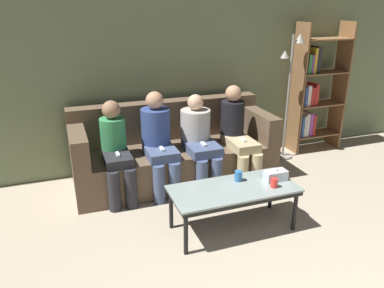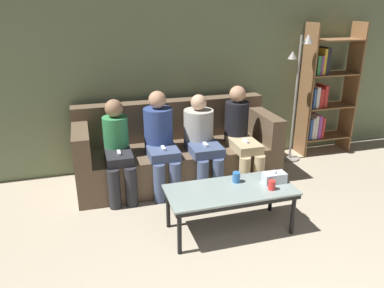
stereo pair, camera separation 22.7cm
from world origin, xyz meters
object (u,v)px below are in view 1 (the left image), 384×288
at_px(seated_person_left_end, 116,149).
at_px(seated_person_mid_right, 199,137).
at_px(bookshelf, 313,92).
at_px(standing_lamp, 290,84).
at_px(couch, 174,153).
at_px(seated_person_mid_left, 158,139).
at_px(seated_person_right_end, 237,132).
at_px(cup_near_left, 274,183).
at_px(tissue_box, 275,175).
at_px(coffee_table, 233,192).
at_px(cup_near_right, 238,176).

xyz_separation_m(seated_person_left_end, seated_person_mid_right, (0.98, 0.01, 0.01)).
height_order(bookshelf, standing_lamp, bookshelf).
xyz_separation_m(couch, seated_person_mid_left, (-0.24, -0.21, 0.28)).
bearing_deg(standing_lamp, seated_person_right_end, -157.97).
bearing_deg(seated_person_mid_right, cup_near_left, -74.64).
distance_m(seated_person_mid_left, seated_person_mid_right, 0.49).
bearing_deg(tissue_box, standing_lamp, 53.41).
bearing_deg(coffee_table, seated_person_right_end, 62.35).
distance_m(tissue_box, seated_person_mid_right, 1.12).
bearing_deg(coffee_table, tissue_box, 1.05).
height_order(standing_lamp, seated_person_right_end, standing_lamp).
height_order(seated_person_mid_right, seated_person_right_end, seated_person_right_end).
bearing_deg(seated_person_right_end, cup_near_left, -98.48).
bearing_deg(seated_person_mid_left, coffee_table, -67.29).
bearing_deg(cup_near_right, seated_person_mid_left, 120.27).
height_order(couch, seated_person_mid_left, seated_person_mid_left).
height_order(bookshelf, seated_person_mid_left, bookshelf).
relative_size(cup_near_right, tissue_box, 0.47).
xyz_separation_m(bookshelf, seated_person_mid_right, (-1.95, -0.50, -0.28)).
bearing_deg(tissue_box, cup_near_right, 162.50).
height_order(cup_near_right, bookshelf, bookshelf).
relative_size(seated_person_left_end, seated_person_right_end, 0.95).
height_order(cup_near_right, seated_person_right_end, seated_person_right_end).
height_order(cup_near_left, standing_lamp, standing_lamp).
relative_size(tissue_box, seated_person_mid_right, 0.20).
relative_size(coffee_table, seated_person_mid_left, 1.05).
bearing_deg(seated_person_left_end, tissue_box, -36.49).
bearing_deg(cup_near_left, seated_person_left_end, 138.39).
bearing_deg(cup_near_right, tissue_box, -17.50).
height_order(tissue_box, seated_person_mid_left, seated_person_mid_left).
relative_size(couch, seated_person_mid_right, 2.23).
height_order(cup_near_left, cup_near_right, cup_near_right).
relative_size(bookshelf, seated_person_mid_right, 1.70).
xyz_separation_m(bookshelf, seated_person_left_end, (-2.93, -0.51, -0.29)).
relative_size(coffee_table, tissue_box, 5.50).
distance_m(tissue_box, seated_person_mid_left, 1.39).
bearing_deg(standing_lamp, coffee_table, -136.71).
height_order(cup_near_left, seated_person_mid_left, seated_person_mid_left).
height_order(cup_near_right, seated_person_mid_left, seated_person_mid_left).
xyz_separation_m(coffee_table, seated_person_mid_right, (0.05, 1.04, 0.19)).
height_order(tissue_box, seated_person_mid_right, seated_person_mid_right).
relative_size(cup_near_left, seated_person_right_end, 0.08).
xyz_separation_m(cup_near_right, seated_person_mid_right, (-0.06, 0.93, 0.09)).
relative_size(couch, bookshelf, 1.31).
bearing_deg(seated_person_mid_right, cup_near_right, -86.25).
distance_m(coffee_table, seated_person_left_end, 1.40).
bearing_deg(seated_person_right_end, couch, 160.94).
bearing_deg(cup_near_right, standing_lamp, 42.87).
relative_size(cup_near_right, bookshelf, 0.06).
bearing_deg(couch, seated_person_left_end, -162.07).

